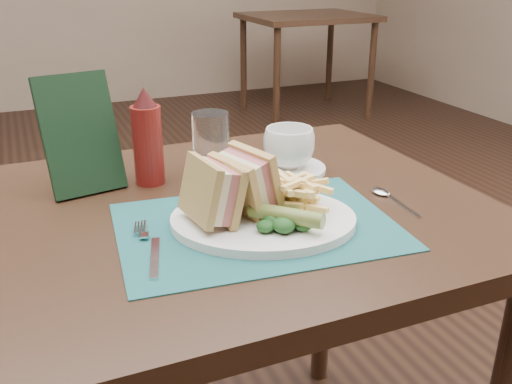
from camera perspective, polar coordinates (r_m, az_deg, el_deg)
floor at (r=1.82m, az=-8.08°, el=-17.20°), size 7.00×7.00×0.00m
wall_back at (r=5.01m, az=-18.83°, el=8.07°), size 6.00×0.00×6.00m
table_main at (r=1.21m, az=-2.50°, el=-17.76°), size 0.90×0.75×0.75m
table_bg_right at (r=4.50m, az=4.99°, el=12.53°), size 0.90×0.75×0.75m
placemat at (r=0.92m, az=0.05°, el=-3.42°), size 0.47×0.35×0.00m
plate at (r=0.92m, az=0.72°, el=-2.81°), size 0.37×0.33×0.01m
sandwich_half_a at (r=0.88m, az=-5.61°, el=-0.12°), size 0.09×0.11×0.10m
sandwich_half_b at (r=0.90m, az=-2.01°, el=0.79°), size 0.10×0.12×0.11m
kale_garnish at (r=0.87m, az=2.95°, el=-2.91°), size 0.11×0.08×0.03m
pickle_spear at (r=0.87m, az=3.03°, el=-2.34°), size 0.10×0.11×0.03m
fries_pile at (r=0.94m, az=4.00°, el=0.13°), size 0.18×0.20×0.06m
fork at (r=0.86m, az=-10.58°, el=-5.32°), size 0.08×0.17×0.01m
spoon at (r=1.04m, az=13.74°, el=-0.74°), size 0.05×0.15×0.01m
saucer at (r=1.16m, az=3.27°, el=2.33°), size 0.18×0.18×0.01m
coffee_cup at (r=1.14m, az=3.32°, el=4.47°), size 0.14×0.14×0.08m
drinking_glass at (r=1.11m, az=-4.52°, el=4.64°), size 0.08×0.08×0.13m
ketchup_bottle at (r=1.09m, az=-10.82°, el=5.49°), size 0.06×0.06×0.19m
check_presenter at (r=1.08m, az=-17.17°, el=5.53°), size 0.15×0.10×0.21m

